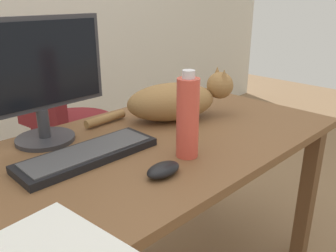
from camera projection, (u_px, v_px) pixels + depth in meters
desk at (160, 164)px, 1.27m from camera, size 1.33×0.74×0.71m
office_chair at (68, 144)px, 1.92m from camera, size 0.48×0.48×0.94m
monitor at (37, 77)px, 1.13m from camera, size 0.48×0.20×0.41m
keyboard at (88, 154)px, 1.08m from camera, size 0.44×0.15×0.03m
cat at (177, 100)px, 1.40m from camera, size 0.56×0.33×0.20m
computer_mouse at (163, 170)px, 0.97m from camera, size 0.11×0.06×0.04m
paper_sheet at (55, 252)px, 0.69m from camera, size 0.24×0.32×0.00m
water_bottle at (188, 117)px, 1.06m from camera, size 0.07×0.07×0.27m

